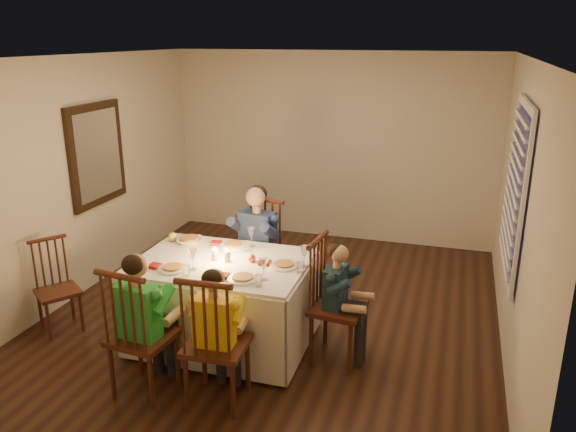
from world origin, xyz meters
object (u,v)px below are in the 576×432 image
(chair_end, at_px, (336,357))
(child_teal, at_px, (336,357))
(dining_table, at_px, (223,285))
(adult, at_px, (258,302))
(child_yellow, at_px, (219,400))
(chair_near_right, at_px, (219,400))
(chair_adult, at_px, (258,302))
(chair_near_left, at_px, (148,391))
(serving_bowl, at_px, (190,241))
(chair_extra, at_px, (63,329))
(child_green, at_px, (148,391))

(chair_end, relative_size, child_teal, 1.03)
(dining_table, height_order, adult, dining_table)
(dining_table, xyz_separation_m, adult, (0.01, 0.88, -0.59))
(dining_table, distance_m, child_yellow, 1.08)
(dining_table, bearing_deg, adult, 88.97)
(chair_near_right, bearing_deg, child_teal, -133.57)
(chair_adult, relative_size, chair_near_left, 1.00)
(chair_end, height_order, adult, adult)
(chair_near_right, distance_m, serving_bowl, 1.64)
(chair_near_left, bearing_deg, chair_extra, -20.10)
(adult, height_order, child_green, adult)
(child_yellow, height_order, serving_bowl, serving_bowl)
(child_green, xyz_separation_m, child_yellow, (0.61, 0.06, 0.00))
(chair_near_right, distance_m, child_green, 0.62)
(dining_table, relative_size, chair_end, 1.41)
(adult, distance_m, child_teal, 1.36)
(chair_adult, xyz_separation_m, chair_near_left, (-0.31, -1.79, 0.00))
(dining_table, distance_m, chair_extra, 1.75)
(chair_adult, distance_m, chair_near_right, 1.76)
(adult, bearing_deg, child_yellow, -70.91)
(chair_near_left, height_order, chair_extra, chair_near_left)
(serving_bowl, bearing_deg, child_yellow, -55.69)
(adult, relative_size, serving_bowl, 5.44)
(chair_near_left, bearing_deg, serving_bowl, -76.07)
(chair_near_right, distance_m, chair_extra, 2.03)
(chair_end, bearing_deg, dining_table, 98.29)
(chair_near_left, distance_m, chair_extra, 1.48)
(chair_end, bearing_deg, child_green, 130.55)
(dining_table, height_order, chair_near_right, dining_table)
(chair_adult, height_order, chair_end, same)
(chair_end, height_order, serving_bowl, serving_bowl)
(chair_near_left, bearing_deg, chair_adult, -93.98)
(child_yellow, relative_size, child_teal, 1.05)
(chair_adult, relative_size, serving_bowl, 4.72)
(dining_table, relative_size, chair_extra, 1.72)
(chair_near_right, bearing_deg, child_yellow, 177.01)
(dining_table, bearing_deg, child_green, -108.62)
(chair_adult, height_order, serving_bowl, serving_bowl)
(chair_near_right, xyz_separation_m, child_teal, (0.77, 0.89, 0.00))
(chair_extra, xyz_separation_m, child_yellow, (1.95, -0.58, 0.00))
(child_teal, bearing_deg, serving_bowl, 86.28)
(adult, bearing_deg, chair_end, -28.97)
(chair_near_left, bearing_deg, dining_table, -102.42)
(chair_near_left, height_order, adult, adult)
(child_yellow, bearing_deg, dining_table, -72.58)
(chair_end, relative_size, child_yellow, 0.99)
(chair_adult, distance_m, child_yellow, 1.76)
(serving_bowl, bearing_deg, child_teal, -9.57)
(dining_table, relative_size, child_yellow, 1.39)
(dining_table, bearing_deg, chair_end, 1.98)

